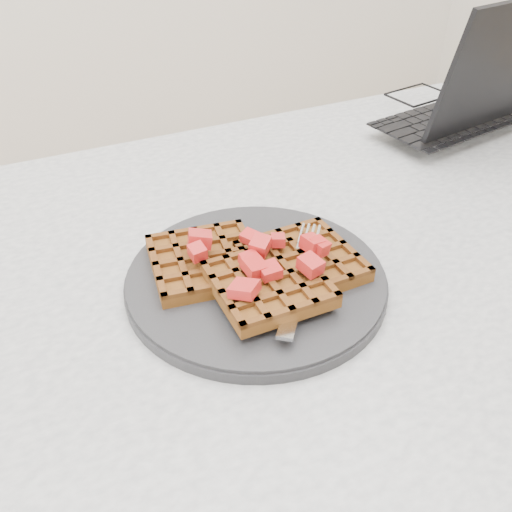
% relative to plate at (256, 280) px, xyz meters
% --- Properties ---
extents(table, '(1.20, 0.80, 0.75)m').
position_rel_plate_xyz_m(table, '(0.09, 0.02, -0.12)').
color(table, beige).
rests_on(table, ground).
extents(plate, '(0.28, 0.28, 0.02)m').
position_rel_plate_xyz_m(plate, '(0.00, 0.00, 0.00)').
color(plate, '#232326').
rests_on(plate, table).
extents(waffles, '(0.22, 0.19, 0.03)m').
position_rel_plate_xyz_m(waffles, '(0.00, -0.00, 0.02)').
color(waffles, brown).
rests_on(waffles, plate).
extents(strawberry_pile, '(0.15, 0.15, 0.02)m').
position_rel_plate_xyz_m(strawberry_pile, '(0.00, 0.00, 0.05)').
color(strawberry_pile, '#A01315').
rests_on(strawberry_pile, waffles).
extents(fork, '(0.13, 0.16, 0.02)m').
position_rel_plate_xyz_m(fork, '(0.04, -0.04, 0.02)').
color(fork, silver).
rests_on(fork, plate).
extents(laptop, '(0.36, 0.29, 0.23)m').
position_rel_plate_xyz_m(laptop, '(0.49, 0.25, 0.03)').
color(laptop, black).
rests_on(laptop, table).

